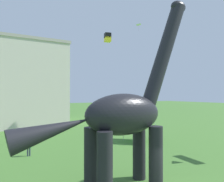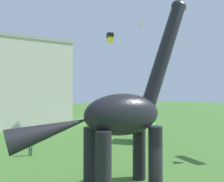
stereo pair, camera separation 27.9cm
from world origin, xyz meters
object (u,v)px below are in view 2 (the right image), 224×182
at_px(festival_canopy_tent, 141,120).
at_px(kite_apex, 141,24).
at_px(person_vendor_side, 30,146).
at_px(dinosaur_sculpture, 123,114).
at_px(kite_trailing, 110,38).

bearing_deg(festival_canopy_tent, kite_apex, 52.39).
height_order(person_vendor_side, festival_canopy_tent, festival_canopy_tent).
relative_size(person_vendor_side, kite_apex, 1.29).
bearing_deg(person_vendor_side, festival_canopy_tent, 132.48).
distance_m(dinosaur_sculpture, festival_canopy_tent, 13.48).
relative_size(dinosaur_sculpture, person_vendor_side, 8.13).
bearing_deg(kite_apex, kite_trailing, 138.85).
bearing_deg(kite_trailing, festival_canopy_tent, -98.81).
distance_m(person_vendor_side, kite_trailing, 22.18).
bearing_deg(festival_canopy_tent, person_vendor_side, 179.55).
xyz_separation_m(person_vendor_side, kite_apex, (17.77, 6.90, 15.69)).
distance_m(dinosaur_sculpture, person_vendor_side, 11.18).
relative_size(kite_trailing, kite_apex, 1.23).
bearing_deg(festival_canopy_tent, kite_trailing, 81.19).
relative_size(dinosaur_sculpture, festival_canopy_tent, 3.83).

